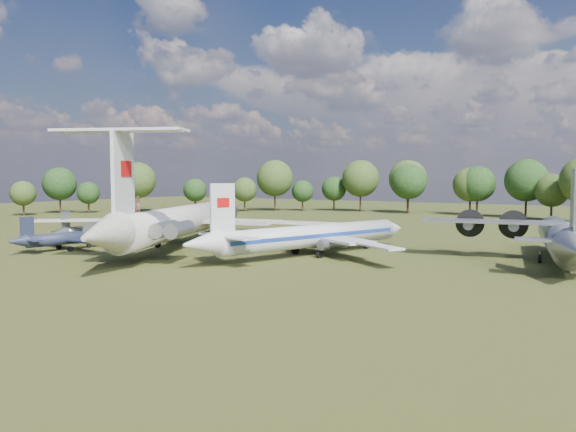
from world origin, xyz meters
The scene contains 7 objects.
ground centered at (0.00, 0.00, 0.00)m, with size 300.00×300.00×0.00m, color #283E14.
il62_airliner centered at (-5.51, 0.67, 2.87)m, with size 45.01×58.52×5.74m, color #BABAB6, non-canonical shape.
tu104_jet centered at (14.17, 1.98, 1.91)m, with size 28.64×38.18×3.82m, color beige, non-canonical shape.
an12_transport centered at (40.82, 11.96, 2.28)m, with size 31.02×34.67×4.56m, color #A2A5AA, non-canonical shape.
small_prop_west centered at (-15.99, -11.17, 1.18)m, with size 11.83×16.14×2.37m, color #161D31, non-canonical shape.
small_prop_northwest centered at (-23.15, -2.01, 1.19)m, with size 11.91×16.24×2.38m, color #ABAEB3, non-canonical shape.
person_on_il62 centered at (0.92, -14.06, 6.68)m, with size 0.68×0.45×1.88m, color brown.
Camera 1 is at (48.73, -57.69, 9.72)m, focal length 35.00 mm.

